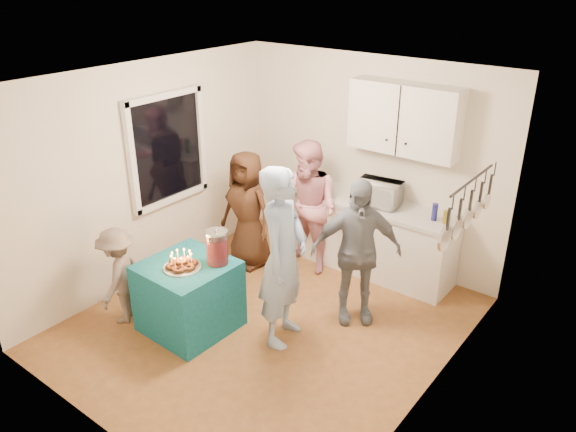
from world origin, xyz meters
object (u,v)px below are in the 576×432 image
Objects in this scene: woman_back_center at (309,208)px; child_near_left at (119,276)px; punch_jar at (217,248)px; woman_back_left at (247,210)px; woman_back_right at (356,252)px; counter at (367,237)px; party_table at (189,296)px; microwave at (378,193)px; man_birthday at (283,257)px.

woman_back_center is 2.35m from child_near_left.
woman_back_left reaches higher than punch_jar.
punch_jar is at bearing -82.42° from woman_back_center.
woman_back_center is 1.54× the size of child_near_left.
child_near_left is at bearing 179.05° from woman_back_right.
party_table is (-0.82, -2.24, -0.05)m from counter.
woman_back_left is at bearing -155.81° from microwave.
woman_back_left reaches higher than child_near_left.
punch_jar is 0.20× the size of woman_back_center.
counter is at bearing 173.00° from microwave.
child_near_left is at bearing -97.94° from woman_back_left.
man_birthday reaches higher than woman_back_center.
man_birthday is 1.73× the size of child_near_left.
woman_back_center is (0.02, 1.57, -0.10)m from punch_jar.
woman_back_center reaches higher than woman_back_right.
microwave is at bearing -17.55° from man_birthday.
punch_jar is at bearing -60.77° from woman_back_left.
child_near_left is at bearing -129.09° from microwave.
party_table is 2.50× the size of punch_jar.
microwave is 0.61× the size of party_table.
party_table is at bearing -175.91° from woman_back_right.
woman_back_left is 1.80m from child_near_left.
woman_back_left is (-1.31, 0.95, -0.18)m from man_birthday.
punch_jar is 1.38m from woman_back_left.
woman_back_right is (1.04, 0.99, -0.12)m from punch_jar.
microwave is at bearing 41.80° from woman_back_center.
man_birthday is 0.85m from woman_back_right.
party_table is 1.86m from woman_back_center.
party_table is at bearing -110.05° from counter.
man_birthday is at bearing 20.57° from punch_jar.
microwave reaches higher than party_table.
punch_jar is 1.57m from woman_back_center.
punch_jar is (-0.70, -2.03, -0.12)m from microwave.
punch_jar is 0.23× the size of woman_back_left.
microwave is 1.12m from woman_back_right.
woman_back_left is 1.71m from woman_back_right.
microwave is at bearing 67.28° from party_table.
child_near_left is at bearing -148.46° from punch_jar.
punch_jar reaches higher than child_near_left.
woman_back_left reaches higher than counter.
counter is 0.83m from woman_back_center.
woman_back_left is at bearing 133.50° from woman_back_right.
woman_back_center reaches higher than microwave.
woman_back_right is 1.50× the size of child_near_left.
child_near_left is at bearing -153.19° from party_table.
woman_back_left is at bearing -146.40° from counter.
party_table is 0.52× the size of woman_back_right.
woman_back_center reaches higher than punch_jar.
man_birthday is 1.13× the size of woman_back_center.
woman_back_left is at bearing 141.53° from child_near_left.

